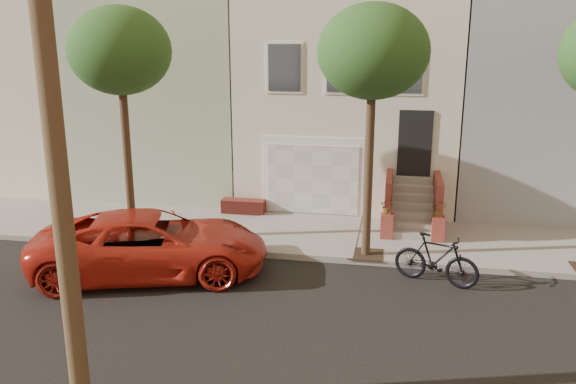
# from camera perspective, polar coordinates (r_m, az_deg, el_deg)

# --- Properties ---
(ground) EXTENTS (90.00, 90.00, 0.00)m
(ground) POSITION_cam_1_polar(r_m,az_deg,el_deg) (11.86, 1.54, -13.18)
(ground) COLOR black
(ground) RESTS_ON ground
(sidewalk) EXTENTS (40.00, 3.70, 0.15)m
(sidewalk) POSITION_cam_1_polar(r_m,az_deg,el_deg) (16.70, 4.53, -4.42)
(sidewalk) COLOR gray
(sidewalk) RESTS_ON ground
(house_row) EXTENTS (33.10, 11.70, 7.00)m
(house_row) POSITION_cam_1_polar(r_m,az_deg,el_deg) (21.67, 6.49, 9.65)
(house_row) COLOR beige
(house_row) RESTS_ON sidewalk
(tree_left) EXTENTS (2.70, 2.57, 6.30)m
(tree_left) POSITION_cam_1_polar(r_m,az_deg,el_deg) (15.94, -16.31, 13.14)
(tree_left) COLOR #2D2116
(tree_left) RESTS_ON sidewalk
(tree_mid) EXTENTS (2.70, 2.57, 6.30)m
(tree_mid) POSITION_cam_1_polar(r_m,az_deg,el_deg) (14.25, 8.40, 13.43)
(tree_mid) COLOR #2D2116
(tree_mid) RESTS_ON sidewalk
(pickup_truck) EXTENTS (6.08, 4.06, 1.55)m
(pickup_truck) POSITION_cam_1_polar(r_m,az_deg,el_deg) (14.39, -13.35, -5.04)
(pickup_truck) COLOR red
(pickup_truck) RESTS_ON ground
(motorcycle) EXTENTS (2.08, 1.21, 1.21)m
(motorcycle) POSITION_cam_1_polar(r_m,az_deg,el_deg) (13.98, 14.45, -6.46)
(motorcycle) COLOR black
(motorcycle) RESTS_ON ground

